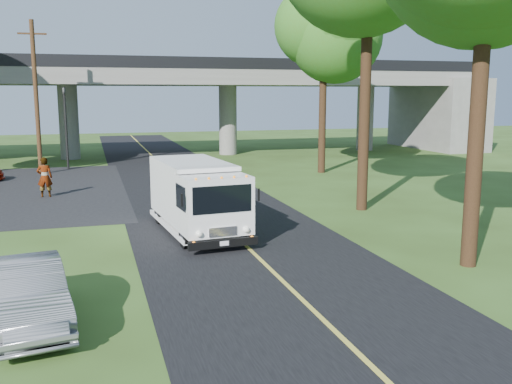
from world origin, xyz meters
name	(u,v)px	position (x,y,z in m)	size (l,w,h in m)	color
ground	(298,296)	(0.00, 0.00, 0.00)	(120.00, 120.00, 0.00)	#314619
road	(211,213)	(0.00, 10.00, 0.01)	(7.00, 90.00, 0.02)	black
lane_line	(211,213)	(0.00, 10.00, 0.03)	(0.12, 90.00, 0.01)	gold
overpass	(151,97)	(0.00, 32.00, 4.56)	(54.00, 10.00, 7.30)	slate
traffic_signal	(66,119)	(-6.00, 26.00, 3.20)	(0.18, 0.22, 5.20)	black
utility_pole	(36,97)	(-7.50, 24.00, 4.59)	(1.60, 0.26, 9.00)	#472D19
tree_right_far	(328,33)	(9.21, 19.84, 8.30)	(5.77, 5.67, 10.99)	#382314
step_van	(197,195)	(-1.15, 6.92, 1.34)	(2.72, 6.06, 2.47)	white
silver_sedan	(28,294)	(-6.00, 0.00, 0.67)	(1.43, 4.10, 1.35)	gray
pedestrian	(45,177)	(-6.70, 15.75, 0.94)	(0.69, 0.45, 1.89)	gray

